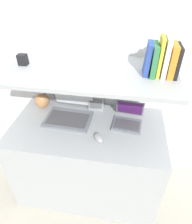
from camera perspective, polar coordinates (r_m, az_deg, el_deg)
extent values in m
plane|color=#B2AD9E|center=(2.02, -3.98, -27.45)|extent=(12.00, 12.00, 0.00)
cube|color=silver|center=(1.72, -0.10, 15.81)|extent=(6.00, 0.05, 2.40)
cube|color=#999EA3|center=(1.87, -2.16, -13.02)|extent=(1.22, 0.68, 0.77)
cube|color=silver|center=(1.98, -0.30, -1.13)|extent=(1.22, 0.04, 1.20)
cube|color=#999EA3|center=(1.42, -2.34, 11.58)|extent=(1.22, 0.61, 0.03)
ellipsoid|color=#B27A4C|center=(1.83, -15.16, 3.22)|extent=(0.12, 0.12, 0.14)
cylinder|color=tan|center=(1.78, -15.64, 5.77)|extent=(0.02, 0.02, 0.05)
cone|color=silver|center=(1.74, -16.10, 8.16)|extent=(0.18, 0.18, 0.12)
cube|color=slate|center=(1.67, -7.90, -2.00)|extent=(0.39, 0.28, 0.02)
cube|color=#47474C|center=(1.65, -8.05, -1.92)|extent=(0.34, 0.20, 0.00)
cube|color=slate|center=(1.73, -6.48, 4.86)|extent=(0.38, 0.09, 0.24)
cube|color=white|center=(1.72, -6.54, 4.81)|extent=(0.34, 0.08, 0.21)
cube|color=slate|center=(1.61, 8.80, -3.71)|extent=(0.24, 0.20, 0.02)
cube|color=#47474C|center=(1.60, 8.81, -3.55)|extent=(0.21, 0.14, 0.00)
cube|color=slate|center=(1.65, 9.65, 1.18)|extent=(0.23, 0.08, 0.16)
cube|color=#4C1E60|center=(1.65, 9.63, 1.13)|extent=(0.20, 0.07, 0.14)
ellipsoid|color=#99999E|center=(1.48, 0.75, -7.30)|extent=(0.10, 0.12, 0.04)
cube|color=gray|center=(1.75, 0.11, 2.95)|extent=(0.13, 0.07, 0.14)
cube|color=#59595B|center=(1.73, -0.07, 2.33)|extent=(0.11, 0.00, 0.10)
cube|color=black|center=(1.38, 22.11, 13.35)|extent=(0.02, 0.16, 0.20)
cube|color=orange|center=(1.37, 20.78, 13.72)|extent=(0.04, 0.16, 0.21)
cube|color=silver|center=(1.36, 19.19, 14.77)|extent=(0.03, 0.17, 0.25)
cube|color=gold|center=(1.35, 17.81, 14.93)|extent=(0.02, 0.13, 0.25)
cube|color=#2D7042|center=(1.36, 16.19, 14.19)|extent=(0.03, 0.17, 0.20)
cube|color=#284293|center=(1.35, 14.59, 14.54)|extent=(0.04, 0.13, 0.21)
cube|color=black|center=(1.56, -20.21, 13.86)|extent=(0.06, 0.05, 0.08)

